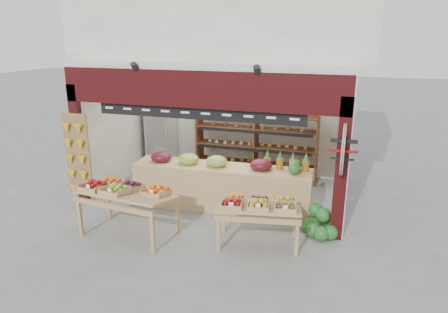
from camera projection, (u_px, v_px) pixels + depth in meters
ground at (215, 199)px, 9.21m from camera, size 60.00×60.00×0.00m
shop_structure at (236, 22)px, 9.52m from camera, size 6.36×5.12×5.40m
banana_board at (77, 156)px, 8.61m from camera, size 0.60×0.15×1.80m
gift_sign at (343, 149)px, 6.85m from camera, size 0.04×0.93×0.92m
back_shelving at (256, 132)px, 10.29m from camera, size 3.18×0.52×1.95m
refrigerator at (161, 137)px, 11.22m from camera, size 0.68×0.68×1.75m
cardboard_stack at (166, 175)px, 10.00m from camera, size 1.02×0.75×0.68m
mid_counter at (221, 185)px, 8.60m from camera, size 3.84×0.94×1.18m
display_table_left at (123, 191)px, 7.43m from camera, size 1.79×1.10×1.08m
display_table_right at (259, 206)px, 7.04m from camera, size 1.58×1.07×0.95m
watermelon_pile at (321, 225)px, 7.51m from camera, size 0.75×0.72×0.55m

